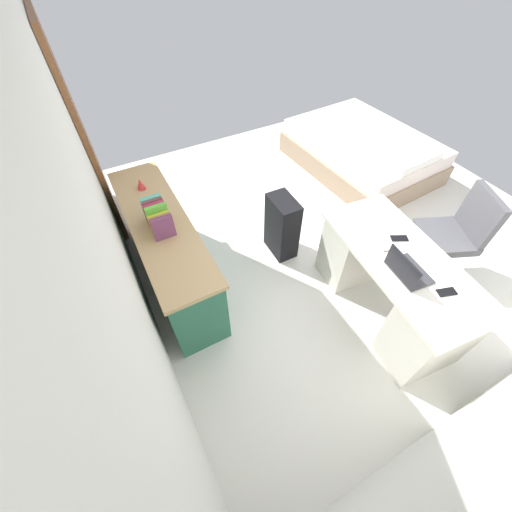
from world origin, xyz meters
TOP-DOWN VIEW (x-y plane):
  - ground_plane at (0.00, 0.00)m, footprint 5.14×5.14m
  - wall_back at (0.00, 2.07)m, footprint 4.07×0.10m
  - door_wooden at (1.49, 1.99)m, footprint 0.88×0.05m
  - desk at (-1.00, 0.12)m, footprint 1.50×0.81m
  - office_chair at (-0.89, -0.72)m, footprint 0.61×0.61m
  - credenza at (0.28, 1.69)m, footprint 1.80×0.48m
  - bed at (0.92, -1.26)m, footprint 1.97×1.50m
  - suitcase_black at (0.09, 0.54)m, footprint 0.37×0.23m
  - laptop at (-1.12, 0.25)m, footprint 0.33×0.25m
  - computer_mouse at (-0.87, 0.18)m, footprint 0.07×0.11m
  - cell_phone_near_laptop at (-1.38, 0.10)m, footprint 0.11×0.15m
  - cell_phone_by_mouse at (-0.83, 0.01)m, footprint 0.12×0.15m
  - book_row at (0.21, 1.69)m, footprint 0.31×0.17m
  - figurine_small at (0.78, 1.69)m, footprint 0.08×0.08m

SIDE VIEW (x-z plane):
  - ground_plane at x=0.00m, z-range 0.00..0.00m
  - bed at x=0.92m, z-range -0.05..0.53m
  - suitcase_black at x=0.09m, z-range 0.00..0.68m
  - desk at x=-1.00m, z-range 0.02..0.75m
  - credenza at x=0.28m, z-range 0.00..0.77m
  - office_chair at x=-0.89m, z-range -0.05..0.89m
  - cell_phone_near_laptop at x=-1.38m, z-range 0.73..0.74m
  - cell_phone_by_mouse at x=-0.83m, z-range 0.73..0.74m
  - computer_mouse at x=-0.87m, z-range 0.73..0.76m
  - laptop at x=-1.12m, z-range 0.68..0.88m
  - figurine_small at x=0.78m, z-range 0.77..0.88m
  - book_row at x=0.21m, z-range 0.76..1.00m
  - door_wooden at x=1.49m, z-range 0.00..2.04m
  - wall_back at x=0.00m, z-range 0.00..2.73m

